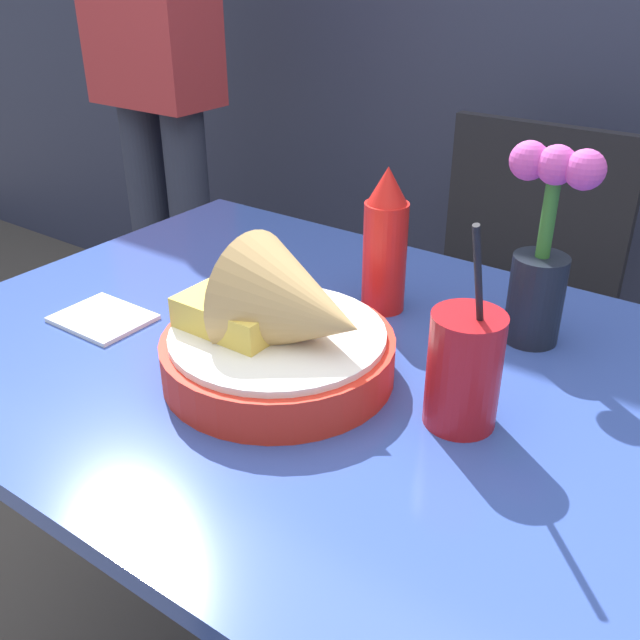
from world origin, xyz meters
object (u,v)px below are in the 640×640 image
(ketchup_bottle, at_px, (385,243))
(food_basket, at_px, (285,334))
(person_standing, at_px, (152,37))
(chair_far_window, at_px, (510,293))
(drink_cup, at_px, (464,373))
(flower_vase, at_px, (543,253))

(ketchup_bottle, bearing_deg, food_basket, -89.52)
(ketchup_bottle, xyz_separation_m, person_standing, (-0.98, 0.51, 0.15))
(ketchup_bottle, bearing_deg, chair_far_window, 92.74)
(chair_far_window, distance_m, person_standing, 1.06)
(chair_far_window, relative_size, food_basket, 3.18)
(drink_cup, height_order, person_standing, person_standing)
(drink_cup, relative_size, flower_vase, 0.94)
(food_basket, relative_size, ketchup_bottle, 1.35)
(chair_far_window, xyz_separation_m, flower_vase, (0.23, -0.57, 0.34))
(chair_far_window, relative_size, drink_cup, 3.65)
(food_basket, bearing_deg, person_standing, 143.37)
(ketchup_bottle, height_order, flower_vase, flower_vase)
(chair_far_window, xyz_separation_m, person_standing, (-0.95, -0.09, 0.47))
(flower_vase, bearing_deg, food_basket, -127.80)
(chair_far_window, height_order, flower_vase, flower_vase)
(food_basket, xyz_separation_m, drink_cup, (0.20, 0.04, 0.00))
(ketchup_bottle, xyz_separation_m, drink_cup, (0.20, -0.18, -0.04))
(food_basket, xyz_separation_m, flower_vase, (0.20, 0.25, 0.06))
(food_basket, distance_m, flower_vase, 0.33)
(chair_far_window, distance_m, ketchup_bottle, 0.68)
(flower_vase, height_order, person_standing, person_standing)
(food_basket, bearing_deg, flower_vase, 52.20)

